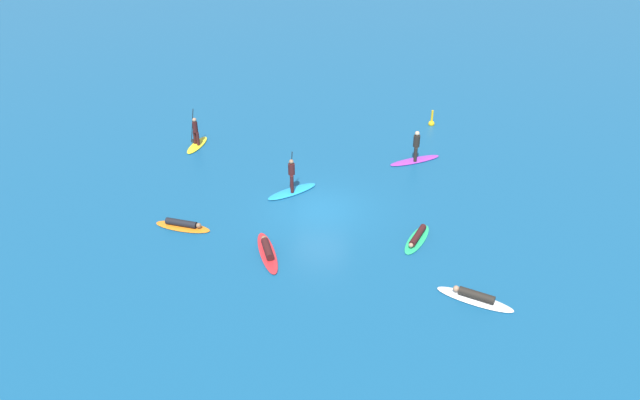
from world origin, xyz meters
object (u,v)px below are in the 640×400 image
object	(u,v)px
surfer_on_orange_board	(183,225)
surfer_on_yellow_board	(196,139)
surfer_on_purple_board	(415,153)
surfer_on_white_board	(475,297)
surfer_on_red_board	(267,251)
surfer_on_blue_board	(292,185)
marker_buoy	(432,122)
surfer_on_green_board	(417,238)

from	to	relation	value
surfer_on_orange_board	surfer_on_yellow_board	bearing A→B (deg)	112.47
surfer_on_purple_board	surfer_on_yellow_board	distance (m)	12.63
surfer_on_white_board	surfer_on_red_board	distance (m)	8.64
surfer_on_blue_board	surfer_on_purple_board	xyz separation A→B (m)	(5.95, 4.68, 0.07)
surfer_on_yellow_board	surfer_on_white_board	bearing A→B (deg)	-124.08
surfer_on_red_board	surfer_on_orange_board	world-z (taller)	surfer_on_red_board
surfer_on_red_board	surfer_on_yellow_board	size ratio (longest dim) A/B	1.26
surfer_on_blue_board	marker_buoy	size ratio (longest dim) A/B	2.39
surfer_on_blue_board	surfer_on_green_board	bearing A→B (deg)	-73.51
surfer_on_white_board	marker_buoy	xyz separation A→B (m)	(-1.83, 17.10, 0.04)
surfer_on_purple_board	marker_buoy	size ratio (longest dim) A/B	2.74
surfer_on_white_board	surfer_on_red_board	xyz separation A→B (m)	(-8.49, 1.62, 0.00)
surfer_on_blue_board	surfer_on_yellow_board	size ratio (longest dim) A/B	1.04
surfer_on_blue_board	surfer_on_purple_board	world-z (taller)	surfer_on_blue_board
surfer_on_white_board	surfer_on_purple_board	bearing A→B (deg)	-58.73
surfer_on_yellow_board	marker_buoy	distance (m)	14.57
surfer_on_orange_board	surfer_on_purple_board	xyz separation A→B (m)	(10.12, 8.76, 0.34)
marker_buoy	surfer_on_purple_board	bearing A→B (deg)	-98.76
surfer_on_green_board	surfer_on_yellow_board	xyz separation A→B (m)	(-13.02, 7.78, 0.29)
surfer_on_blue_board	marker_buoy	bearing A→B (deg)	9.82
surfer_on_green_board	marker_buoy	distance (m)	13.35
surfer_on_blue_board	marker_buoy	world-z (taller)	surfer_on_blue_board
surfer_on_blue_board	surfer_on_red_board	size ratio (longest dim) A/B	0.82
surfer_on_orange_board	surfer_on_blue_board	bearing A→B (deg)	50.56
surfer_on_yellow_board	marker_buoy	size ratio (longest dim) A/B	2.30
surfer_on_orange_board	marker_buoy	bearing A→B (deg)	58.46
marker_buoy	surfer_on_red_board	bearing A→B (deg)	-113.28
surfer_on_blue_board	surfer_on_white_board	size ratio (longest dim) A/B	0.85
surfer_on_blue_board	surfer_on_green_board	size ratio (longest dim) A/B	0.96
surfer_on_red_board	surfer_on_green_board	size ratio (longest dim) A/B	1.18
surfer_on_orange_board	marker_buoy	size ratio (longest dim) A/B	2.53
surfer_on_green_board	surfer_on_orange_board	size ratio (longest dim) A/B	0.98
surfer_on_green_board	surfer_on_purple_board	bearing A→B (deg)	-160.48
surfer_on_white_board	surfer_on_yellow_board	world-z (taller)	surfer_on_yellow_board
surfer_on_blue_board	surfer_on_purple_board	bearing A→B (deg)	-8.04
surfer_on_green_board	surfer_on_yellow_board	size ratio (longest dim) A/B	1.08
surfer_on_green_board	marker_buoy	bearing A→B (deg)	-165.16
surfer_on_white_board	surfer_on_green_board	xyz separation A→B (m)	(-2.28, 3.76, -0.01)
surfer_on_red_board	marker_buoy	bearing A→B (deg)	-48.11
surfer_on_green_board	marker_buoy	xyz separation A→B (m)	(0.45, 13.34, 0.06)
surfer_on_orange_board	marker_buoy	xyz separation A→B (m)	(10.95, 14.16, 0.05)
marker_buoy	surfer_on_blue_board	bearing A→B (deg)	-123.93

